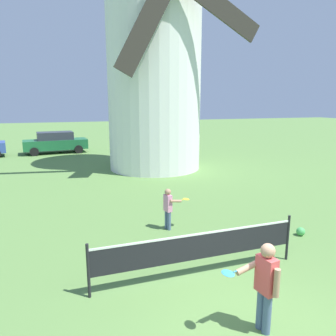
% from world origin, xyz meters
% --- Properties ---
extents(ground_plane, '(120.00, 120.00, 0.00)m').
position_xyz_m(ground_plane, '(0.00, 0.00, 0.00)').
color(ground_plane, '#5B8442').
extents(windmill, '(8.98, 5.78, 13.73)m').
position_xyz_m(windmill, '(2.31, 13.12, 6.59)').
color(windmill, white).
rests_on(windmill, ground_plane).
extents(tennis_net, '(4.64, 0.06, 1.10)m').
position_xyz_m(tennis_net, '(-0.16, 1.74, 0.68)').
color(tennis_net, black).
rests_on(tennis_net, ground_plane).
extents(player_near, '(0.85, 0.51, 1.53)m').
position_xyz_m(player_near, '(0.13, -0.12, 0.86)').
color(player_near, slate).
rests_on(player_near, ground_plane).
extents(player_far, '(0.77, 0.41, 1.23)m').
position_xyz_m(player_far, '(0.09, 4.41, 0.70)').
color(player_far, slate).
rests_on(player_far, ground_plane).
extents(stray_ball, '(0.24, 0.24, 0.24)m').
position_xyz_m(stray_ball, '(3.45, 2.75, 0.12)').
color(stray_ball, '#4CB259').
rests_on(stray_ball, ground_plane).
extents(parked_car_green, '(4.57, 2.17, 1.56)m').
position_xyz_m(parked_car_green, '(-3.03, 20.76, 0.81)').
color(parked_car_green, '#1E6638').
rests_on(parked_car_green, ground_plane).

